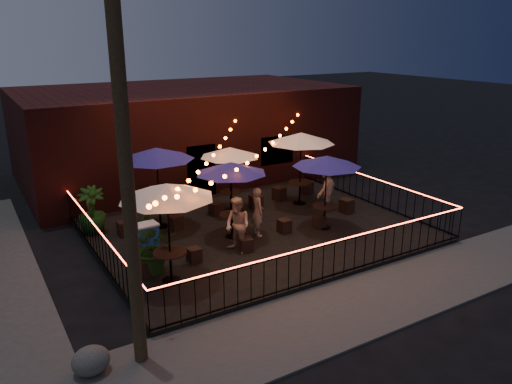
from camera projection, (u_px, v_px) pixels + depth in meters
ground at (290, 255)px, 14.76m from camera, size 110.00×110.00×0.00m
patio at (255, 231)px, 16.37m from camera, size 10.00×8.00×0.15m
sidewalk at (366, 303)px, 12.09m from camera, size 18.00×2.50×0.05m
brick_building at (184, 131)px, 22.80m from camera, size 14.00×8.00×4.00m
utility_pole at (126, 168)px, 8.77m from camera, size 0.26×0.26×8.00m
fence_front at (334, 260)px, 12.92m from camera, size 10.00×0.04×1.04m
fence_left at (99, 246)px, 13.73m from camera, size 0.04×8.00×1.04m
fence_right at (369, 190)px, 18.65m from camera, size 0.04×8.00×1.04m
festoon_lights at (231, 165)px, 14.89m from camera, size 10.02×8.72×1.32m
cafe_table_0 at (167, 192)px, 12.18m from camera, size 2.44×2.44×2.63m
cafe_table_1 at (156, 155)px, 15.79m from camera, size 3.22×3.22×2.68m
cafe_table_2 at (231, 169)px, 15.05m from camera, size 2.36×2.36×2.42m
cafe_table_3 at (230, 153)px, 17.42m from camera, size 2.45×2.45×2.33m
cafe_table_4 at (327, 162)px, 15.78m from camera, size 2.59×2.59×2.43m
cafe_table_5 at (301, 139)px, 18.05m from camera, size 2.46×2.46×2.70m
bistro_chair_0 at (148, 268)px, 13.13m from camera, size 0.43×0.43×0.44m
bistro_chair_1 at (194, 255)px, 13.92m from camera, size 0.36×0.36×0.41m
bistro_chair_2 at (124, 228)px, 15.73m from camera, size 0.41×0.41×0.48m
bistro_chair_3 at (176, 222)px, 16.25m from camera, size 0.46×0.46×0.46m
bistro_chair_4 at (246, 245)px, 14.59m from camera, size 0.41×0.41×0.41m
bistro_chair_5 at (284, 226)px, 16.00m from camera, size 0.38×0.38×0.43m
bistro_chair_6 at (216, 209)px, 17.54m from camera, size 0.44×0.44×0.44m
bistro_chair_7 at (256, 202)px, 18.15m from camera, size 0.47×0.47×0.50m
bistro_chair_8 at (319, 222)px, 16.38m from camera, size 0.34×0.34×0.40m
bistro_chair_9 at (347, 206)px, 17.79m from camera, size 0.47×0.47×0.49m
bistro_chair_10 at (279, 194)px, 19.15m from camera, size 0.50×0.50×0.49m
bistro_chair_11 at (307, 188)px, 19.87m from camera, size 0.56×0.56×0.50m
patron_a at (258, 212)px, 15.62m from camera, size 0.48×0.64×1.56m
patron_b at (238, 225)px, 14.36m from camera, size 0.83×0.95×1.66m
patron_c at (326, 187)px, 18.00m from camera, size 1.19×0.94×1.62m
potted_shrub_a at (153, 247)px, 13.17m from camera, size 1.59×1.49×1.43m
potted_shrub_b at (146, 223)px, 14.87m from camera, size 0.91×0.80×1.42m
potted_shrub_c at (92, 210)px, 15.82m from camera, size 0.96×0.96×1.51m
cooler at (146, 238)px, 14.39m from camera, size 0.71×0.53×0.91m
boulder at (91, 361)px, 9.48m from camera, size 0.90×0.79×0.63m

